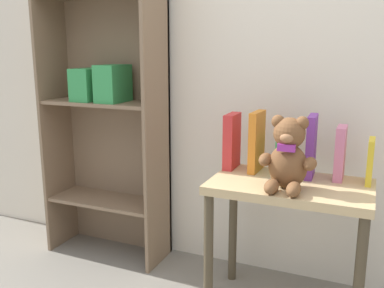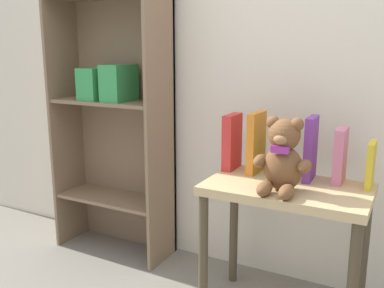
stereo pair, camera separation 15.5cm
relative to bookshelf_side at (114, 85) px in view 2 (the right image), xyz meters
name	(u,v)px [view 2 (the right image)]	position (x,y,z in m)	size (l,w,h in m)	color
wall_back	(275,20)	(0.83, 0.15, 0.32)	(4.80, 0.06, 2.50)	silver
bookshelf_side	(114,85)	(0.00, 0.00, 0.00)	(0.65, 0.27, 1.69)	#7F664C
display_table	(286,208)	(1.02, -0.21, -0.44)	(0.65, 0.39, 0.59)	tan
teddy_bear	(283,158)	(1.02, -0.30, -0.21)	(0.22, 0.20, 0.29)	brown
book_standing_red	(232,142)	(0.73, -0.09, -0.22)	(0.04, 0.14, 0.25)	red
book_standing_orange	(256,143)	(0.85, -0.10, -0.21)	(0.03, 0.15, 0.27)	orange
book_standing_green	(283,155)	(0.96, -0.09, -0.25)	(0.04, 0.14, 0.19)	#33934C
book_standing_purple	(311,149)	(1.08, -0.09, -0.21)	(0.03, 0.15, 0.27)	purple
book_standing_pink	(340,156)	(1.20, -0.08, -0.23)	(0.04, 0.12, 0.22)	#D17093
book_standing_yellow	(371,165)	(1.32, -0.09, -0.25)	(0.02, 0.13, 0.18)	gold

